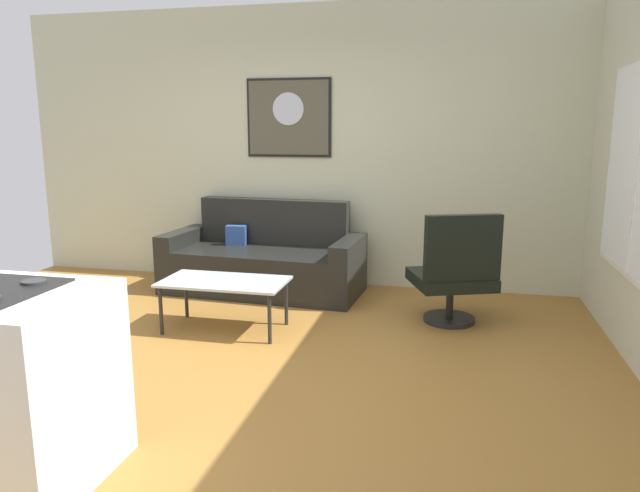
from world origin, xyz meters
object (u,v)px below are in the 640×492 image
couch (264,262)px  wall_painting (289,118)px  coffee_table (224,284)px  armchair (455,273)px

couch → wall_painting: 1.48m
couch → wall_painting: bearing=71.4°
couch → coffee_table: size_ratio=2.00×
couch → armchair: bearing=-19.1°
couch → coffee_table: couch is taller
coffee_table → armchair: (1.79, 0.53, 0.07)m
coffee_table → wall_painting: (0.09, 1.60, 1.33)m
couch → armchair: 1.96m
coffee_table → armchair: size_ratio=1.05×
coffee_table → wall_painting: 2.08m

